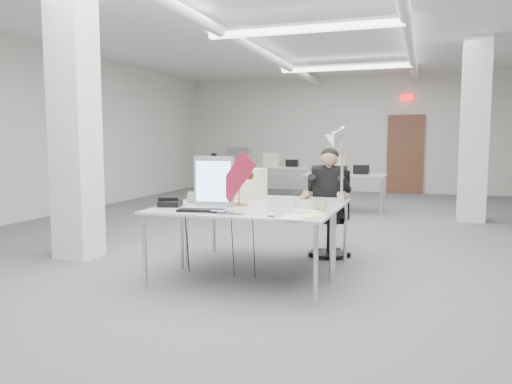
% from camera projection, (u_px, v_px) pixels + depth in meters
% --- Properties ---
extents(room_shell, '(10.04, 14.04, 3.24)m').
position_uv_depth(room_shell, '(305.00, 122.00, 7.24)').
color(room_shell, '#545457').
rests_on(room_shell, ground).
extents(desk_main, '(1.80, 0.90, 0.02)m').
position_uv_depth(desk_main, '(240.00, 211.00, 4.87)').
color(desk_main, silver).
rests_on(desk_main, room_shell).
extents(desk_second, '(1.80, 0.90, 0.02)m').
position_uv_depth(desk_second, '(267.00, 201.00, 5.72)').
color(desk_second, silver).
rests_on(desk_second, room_shell).
extents(bg_desk_a, '(1.60, 0.80, 0.02)m').
position_uv_depth(bg_desk_a, '(345.00, 175.00, 9.99)').
color(bg_desk_a, silver).
rests_on(bg_desk_a, room_shell).
extents(bg_desk_b, '(1.60, 0.80, 0.02)m').
position_uv_depth(bg_desk_b, '(280.00, 167.00, 12.70)').
color(bg_desk_b, silver).
rests_on(bg_desk_b, room_shell).
extents(filing_cabinet, '(0.45, 0.55, 1.20)m').
position_uv_depth(filing_cabinet, '(238.00, 168.00, 14.62)').
color(filing_cabinet, gray).
rests_on(filing_cabinet, room_shell).
extents(office_chair, '(0.60, 0.60, 1.15)m').
position_uv_depth(office_chair, '(329.00, 210.00, 6.13)').
color(office_chair, black).
rests_on(office_chair, room_shell).
extents(seated_person, '(0.58, 0.71, 1.01)m').
position_uv_depth(seated_person, '(329.00, 184.00, 6.05)').
color(seated_person, black).
rests_on(seated_person, office_chair).
extents(monitor, '(0.42, 0.11, 0.52)m').
position_uv_depth(monitor, '(214.00, 181.00, 5.13)').
color(monitor, '#B3B2B7').
rests_on(monitor, desk_main).
extents(pennant, '(0.47, 0.15, 0.52)m').
position_uv_depth(pennant, '(236.00, 177.00, 5.01)').
color(pennant, maroon).
rests_on(pennant, monitor).
extents(keyboard, '(0.49, 0.24, 0.02)m').
position_uv_depth(keyboard, '(202.00, 210.00, 4.77)').
color(keyboard, black).
rests_on(keyboard, desk_main).
extents(laptop, '(0.34, 0.23, 0.03)m').
position_uv_depth(laptop, '(226.00, 213.00, 4.61)').
color(laptop, '#AFAEB3').
rests_on(laptop, desk_main).
extents(mouse, '(0.08, 0.05, 0.03)m').
position_uv_depth(mouse, '(271.00, 215.00, 4.45)').
color(mouse, '#B6B6BB').
rests_on(mouse, desk_main).
extents(bankers_lamp, '(0.31, 0.13, 0.35)m').
position_uv_depth(bankers_lamp, '(239.00, 188.00, 5.24)').
color(bankers_lamp, gold).
rests_on(bankers_lamp, desk_main).
extents(desk_phone, '(0.26, 0.24, 0.05)m').
position_uv_depth(desk_phone, '(170.00, 204.00, 5.13)').
color(desk_phone, black).
rests_on(desk_phone, desk_main).
extents(picture_frame_left, '(0.16, 0.07, 0.12)m').
position_uv_depth(picture_frame_left, '(193.00, 197.00, 5.44)').
color(picture_frame_left, '#A38646').
rests_on(picture_frame_left, desk_main).
extents(picture_frame_right, '(0.14, 0.09, 0.11)m').
position_uv_depth(picture_frame_right, '(321.00, 205.00, 4.84)').
color(picture_frame_right, '#AE934B').
rests_on(picture_frame_right, desk_main).
extents(desk_clock, '(0.10, 0.03, 0.10)m').
position_uv_depth(desk_clock, '(296.00, 202.00, 5.11)').
color(desk_clock, silver).
rests_on(desk_clock, desk_main).
extents(paper_stack_a, '(0.28, 0.37, 0.01)m').
position_uv_depth(paper_stack_a, '(294.00, 217.00, 4.39)').
color(paper_stack_a, silver).
rests_on(paper_stack_a, desk_main).
extents(paper_stack_b, '(0.24, 0.29, 0.01)m').
position_uv_depth(paper_stack_b, '(309.00, 216.00, 4.49)').
color(paper_stack_b, '#F4EE92').
rests_on(paper_stack_b, desk_main).
extents(paper_stack_c, '(0.23, 0.21, 0.01)m').
position_uv_depth(paper_stack_c, '(312.00, 211.00, 4.77)').
color(paper_stack_c, silver).
rests_on(paper_stack_c, desk_main).
extents(beige_monitor, '(0.41, 0.40, 0.35)m').
position_uv_depth(beige_monitor, '(247.00, 184.00, 5.82)').
color(beige_monitor, beige).
rests_on(beige_monitor, desk_second).
extents(architect_lamp, '(0.49, 0.77, 0.94)m').
position_uv_depth(architect_lamp, '(338.00, 160.00, 5.16)').
color(architect_lamp, silver).
rests_on(architect_lamp, desk_second).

